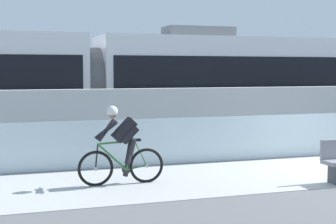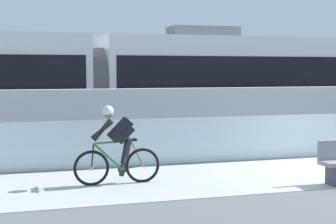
% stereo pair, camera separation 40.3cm
% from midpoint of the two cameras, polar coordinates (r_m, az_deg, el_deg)
% --- Properties ---
extents(glass_parapet, '(32.00, 0.05, 1.14)m').
position_cam_midpoint_polar(glass_parapet, '(14.15, 13.12, -2.55)').
color(glass_parapet, silver).
rests_on(glass_parapet, ground).
extents(concrete_barrier_wall, '(32.00, 0.36, 1.81)m').
position_cam_midpoint_polar(concrete_barrier_wall, '(15.67, 9.72, -0.58)').
color(concrete_barrier_wall, silver).
rests_on(concrete_barrier_wall, ground).
extents(tram_rail_near, '(32.00, 0.08, 0.01)m').
position_cam_midpoint_polar(tram_rail_near, '(17.99, 5.97, -2.75)').
color(tram_rail_near, '#595654').
rests_on(tram_rail_near, ground).
extents(tram_rail_far, '(32.00, 0.08, 0.01)m').
position_cam_midpoint_polar(tram_rail_far, '(19.30, 4.23, -2.24)').
color(tram_rail_far, '#595654').
rests_on(tram_rail_far, ground).
extents(tram, '(22.56, 2.54, 3.81)m').
position_cam_midpoint_polar(tram, '(17.21, -9.16, 3.19)').
color(tram, silver).
rests_on(tram, ground).
extents(cyclist_on_bike, '(1.77, 0.58, 1.61)m').
position_cam_midpoint_polar(cyclist_on_bike, '(10.47, -6.25, -3.79)').
color(cyclist_on_bike, black).
rests_on(cyclist_on_bike, ground).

